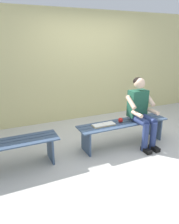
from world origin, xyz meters
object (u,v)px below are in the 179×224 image
(apple, at_px, (121,120))
(book_open, at_px, (104,125))
(bench_near, at_px, (123,127))
(person_seated, at_px, (141,109))

(apple, height_order, book_open, apple)
(bench_near, bearing_deg, apple, -15.90)
(bench_near, xyz_separation_m, apple, (0.06, -0.02, 0.15))
(bench_near, distance_m, book_open, 0.42)
(person_seated, bearing_deg, book_open, -9.37)
(person_seated, height_order, apple, person_seated)
(bench_near, xyz_separation_m, book_open, (0.41, -0.02, 0.11))
(apple, distance_m, book_open, 0.35)
(apple, bearing_deg, person_seated, 161.99)
(apple, xyz_separation_m, book_open, (0.35, 0.00, -0.03))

